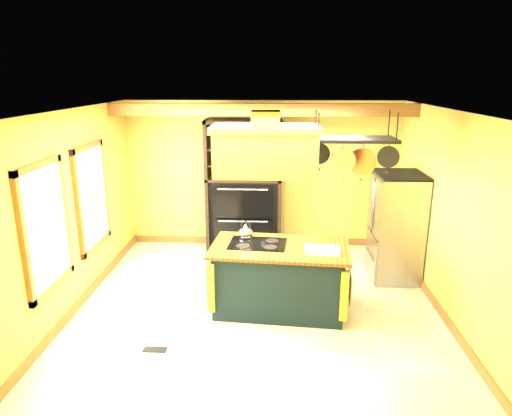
# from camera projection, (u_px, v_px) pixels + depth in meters

# --- Properties ---
(floor) EXTENTS (5.00, 5.00, 0.00)m
(floor) POSITION_uv_depth(u_px,v_px,m) (257.00, 306.00, 6.43)
(floor) COLOR beige
(floor) RESTS_ON ground
(ceiling) EXTENTS (5.00, 5.00, 0.00)m
(ceiling) POSITION_uv_depth(u_px,v_px,m) (258.00, 110.00, 5.67)
(ceiling) COLOR white
(ceiling) RESTS_ON wall_back
(wall_back) EXTENTS (5.00, 0.02, 2.70)m
(wall_back) POSITION_uv_depth(u_px,v_px,m) (263.00, 175.00, 8.45)
(wall_back) COLOR gold
(wall_back) RESTS_ON floor
(wall_front) EXTENTS (5.00, 0.02, 2.70)m
(wall_front) POSITION_uv_depth(u_px,v_px,m) (245.00, 305.00, 3.65)
(wall_front) COLOR gold
(wall_front) RESTS_ON floor
(wall_left) EXTENTS (0.02, 5.00, 2.70)m
(wall_left) POSITION_uv_depth(u_px,v_px,m) (73.00, 212.00, 6.15)
(wall_left) COLOR gold
(wall_left) RESTS_ON floor
(wall_right) EXTENTS (0.02, 5.00, 2.70)m
(wall_right) POSITION_uv_depth(u_px,v_px,m) (449.00, 216.00, 5.95)
(wall_right) COLOR gold
(wall_right) RESTS_ON floor
(ceiling_beam) EXTENTS (5.00, 0.15, 0.20)m
(ceiling_beam) POSITION_uv_depth(u_px,v_px,m) (262.00, 110.00, 7.34)
(ceiling_beam) COLOR brown
(ceiling_beam) RESTS_ON ceiling
(window_near) EXTENTS (0.06, 1.06, 1.56)m
(window_near) POSITION_uv_depth(u_px,v_px,m) (46.00, 227.00, 5.37)
(window_near) COLOR brown
(window_near) RESTS_ON wall_left
(window_far) EXTENTS (0.06, 1.06, 1.56)m
(window_far) POSITION_uv_depth(u_px,v_px,m) (92.00, 197.00, 6.71)
(window_far) COLOR brown
(window_far) RESTS_ON wall_left
(kitchen_island) EXTENTS (1.92, 1.18, 1.11)m
(kitchen_island) POSITION_uv_depth(u_px,v_px,m) (279.00, 277.00, 6.22)
(kitchen_island) COLOR black
(kitchen_island) RESTS_ON floor
(range_hood) EXTENTS (1.36, 0.77, 0.80)m
(range_hood) POSITION_uv_depth(u_px,v_px,m) (266.00, 148.00, 5.74)
(range_hood) COLOR #B5952D
(range_hood) RESTS_ON ceiling
(pot_rack) EXTENTS (1.09, 0.52, 0.82)m
(pot_rack) POSITION_uv_depth(u_px,v_px,m) (354.00, 147.00, 5.69)
(pot_rack) COLOR black
(pot_rack) RESTS_ON ceiling
(refrigerator) EXTENTS (0.72, 0.85, 1.66)m
(refrigerator) POSITION_uv_depth(u_px,v_px,m) (395.00, 229.00, 7.15)
(refrigerator) COLOR #979A9F
(refrigerator) RESTS_ON floor
(hutch) EXTENTS (1.35, 0.61, 2.39)m
(hutch) POSITION_uv_depth(u_px,v_px,m) (244.00, 201.00, 8.33)
(hutch) COLOR black
(hutch) RESTS_ON floor
(floor_register) EXTENTS (0.28, 0.12, 0.01)m
(floor_register) POSITION_uv_depth(u_px,v_px,m) (155.00, 350.00, 5.38)
(floor_register) COLOR black
(floor_register) RESTS_ON floor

